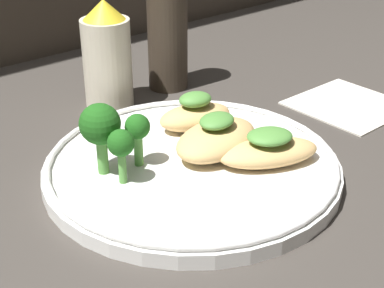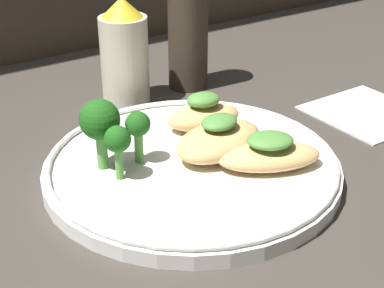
% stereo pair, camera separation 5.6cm
% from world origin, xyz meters
% --- Properties ---
extents(ground_plane, '(1.80, 1.80, 0.01)m').
position_xyz_m(ground_plane, '(0.00, 0.00, -0.01)').
color(ground_plane, '#3D3833').
extents(plate, '(0.29, 0.29, 0.02)m').
position_xyz_m(plate, '(0.00, 0.00, 0.01)').
color(plate, white).
rests_on(plate, ground_plane).
extents(grilled_meat_front, '(0.11, 0.08, 0.03)m').
position_xyz_m(grilled_meat_front, '(0.05, -0.05, 0.03)').
color(grilled_meat_front, tan).
rests_on(grilled_meat_front, plate).
extents(grilled_meat_middle, '(0.11, 0.08, 0.04)m').
position_xyz_m(grilled_meat_middle, '(0.03, 0.00, 0.03)').
color(grilled_meat_middle, tan).
rests_on(grilled_meat_middle, plate).
extents(grilled_meat_back, '(0.09, 0.06, 0.04)m').
position_xyz_m(grilled_meat_back, '(0.05, 0.06, 0.03)').
color(grilled_meat_back, tan).
rests_on(grilled_meat_back, plate).
extents(broccoli_bunch, '(0.06, 0.06, 0.07)m').
position_xyz_m(broccoli_bunch, '(-0.07, 0.03, 0.06)').
color(broccoli_bunch, '#569942').
rests_on(broccoli_bunch, plate).
extents(sauce_bottle, '(0.06, 0.06, 0.13)m').
position_xyz_m(sauce_bottle, '(0.03, 0.19, 0.06)').
color(sauce_bottle, beige).
rests_on(sauce_bottle, ground_plane).
extents(pepper_grinder, '(0.05, 0.05, 0.19)m').
position_xyz_m(pepper_grinder, '(0.13, 0.19, 0.09)').
color(pepper_grinder, '#382D23').
rests_on(pepper_grinder, ground_plane).
extents(napkin, '(0.12, 0.12, 0.00)m').
position_xyz_m(napkin, '(0.25, 0.00, 0.00)').
color(napkin, silver).
rests_on(napkin, ground_plane).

